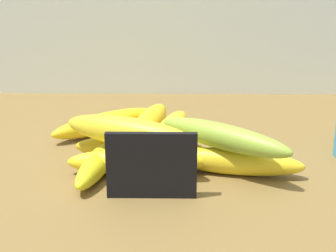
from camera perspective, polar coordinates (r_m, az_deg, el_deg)
The scene contains 11 objects.
counter_top at distance 74.93cm, azimuth -2.43°, elevation -5.47°, with size 110.00×76.00×3.00cm, color brown.
chalkboard_sign at distance 64.31cm, azimuth -1.79°, elevation -4.54°, with size 11.00×1.80×8.40cm.
banana_0 at distance 71.99cm, azimuth 7.05°, elevation -3.82°, with size 18.91×3.56×3.56cm, color yellow.
banana_1 at distance 82.94cm, azimuth 0.15°, elevation -0.48°, with size 17.58×3.69×3.69cm, color yellow.
banana_2 at distance 75.74cm, azimuth -2.97°, elevation -2.44°, with size 18.98×3.71×3.71cm, color gold.
banana_3 at distance 87.46cm, azimuth -6.75°, elevation 0.34°, with size 19.56×3.41×3.41cm, color yellow.
banana_4 at distance 87.77cm, azimuth -2.11°, elevation 0.62°, with size 15.16×3.67×3.67cm, color yellow.
banana_5 at distance 72.03cm, azimuth -7.54°, elevation -3.97°, with size 15.73×3.23×3.23cm, color yellow.
banana_6 at distance 71.37cm, azimuth -3.27°, elevation -3.86°, with size 18.90×3.67×3.67cm, color yellow.
banana_7 at distance 70.71cm, azimuth 5.97°, elevation -1.15°, with size 20.12×3.46×3.46cm, color #8BAE35.
banana_8 at distance 71.13cm, azimuth -4.29°, elevation -0.63°, with size 19.16×4.02×4.02cm, color yellow.
Camera 1 is at (4.11, -68.04, 32.61)cm, focal length 56.66 mm.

